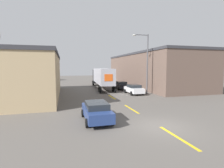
{
  "coord_description": "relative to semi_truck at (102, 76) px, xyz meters",
  "views": [
    {
      "loc": [
        -6.39,
        -10.57,
        4.11
      ],
      "look_at": [
        0.6,
        14.75,
        1.63
      ],
      "focal_mm": 28.0,
      "sensor_mm": 36.0,
      "label": 1
    }
  ],
  "objects": [
    {
      "name": "semi_truck",
      "position": [
        0.0,
        0.0,
        0.0
      ],
      "size": [
        3.66,
        15.25,
        3.91
      ],
      "rotation": [
        0.0,
        0.0,
        -0.07
      ],
      "color": "black",
      "rests_on": "ground_plane"
    },
    {
      "name": "warehouse_right",
      "position": [
        11.24,
        1.65,
        1.17
      ],
      "size": [
        10.15,
        29.22,
        7.13
      ],
      "color": "brown",
      "rests_on": "ground_plane"
    },
    {
      "name": "warehouse_left",
      "position": [
        -12.22,
        -7.47,
        0.63
      ],
      "size": [
        8.64,
        19.43,
        6.05
      ],
      "color": "tan",
      "rests_on": "ground_plane"
    },
    {
      "name": "parked_car_right_mid",
      "position": [
        3.17,
        -8.86,
        -1.61
      ],
      "size": [
        2.01,
        4.37,
        1.49
      ],
      "color": "silver",
      "rests_on": "ground_plane"
    },
    {
      "name": "street_lamp",
      "position": [
        4.8,
        -9.53,
        2.82
      ],
      "size": [
        2.58,
        0.32,
        9.1
      ],
      "color": "#4C4C51",
      "rests_on": "ground_plane"
    },
    {
      "name": "ground_plane",
      "position": [
        -0.86,
        -23.33,
        -2.4
      ],
      "size": [
        160.0,
        160.0,
        0.0
      ],
      "primitive_type": "plane",
      "color": "#56514C"
    },
    {
      "name": "parked_car_left_near",
      "position": [
        -4.9,
        -20.9,
        -1.61
      ],
      "size": [
        2.01,
        4.37,
        1.49
      ],
      "color": "navy",
      "rests_on": "ground_plane"
    },
    {
      "name": "parked_car_right_far",
      "position": [
        3.17,
        -2.63,
        -1.61
      ],
      "size": [
        2.01,
        4.37,
        1.49
      ],
      "color": "black",
      "rests_on": "ground_plane"
    },
    {
      "name": "road_centerline",
      "position": [
        -0.86,
        -17.97,
        -2.39
      ],
      "size": [
        0.2,
        18.37,
        0.01
      ],
      "color": "gold",
      "rests_on": "ground_plane"
    }
  ]
}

